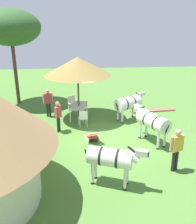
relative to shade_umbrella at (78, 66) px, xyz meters
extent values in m
plane|color=#4C7A32|center=(-2.88, -1.44, -2.95)|extent=(36.00, 36.00, 0.00)
cylinder|color=#4F3E24|center=(0.00, 0.00, -1.72)|extent=(0.10, 0.10, 2.47)
cone|color=olive|center=(0.00, 0.00, 0.00)|extent=(3.62, 3.62, 0.97)
cube|color=silver|center=(0.00, 0.00, -2.23)|extent=(1.71, 1.10, 0.04)
cylinder|color=silver|center=(-0.66, 0.48, -2.60)|extent=(0.06, 0.06, 0.70)
cylinder|color=silver|center=(0.78, 0.21, -2.60)|extent=(0.06, 0.06, 0.70)
cylinder|color=silver|center=(-0.78, -0.21, -2.60)|extent=(0.06, 0.06, 0.70)
cylinder|color=silver|center=(0.66, -0.48, -2.60)|extent=(0.06, 0.06, 0.70)
cube|color=white|center=(-1.23, -0.19, -2.50)|extent=(0.48, 0.50, 0.04)
cube|color=white|center=(-1.42, -0.22, -2.28)|extent=(0.11, 0.44, 0.45)
cylinder|color=white|center=(-1.08, 0.03, -2.73)|extent=(0.04, 0.04, 0.45)
cylinder|color=white|center=(-1.02, -0.35, -2.73)|extent=(0.04, 0.04, 0.45)
cylinder|color=white|center=(-1.44, -0.03, -2.73)|extent=(0.04, 0.04, 0.45)
cylinder|color=white|center=(-1.38, -0.40, -2.73)|extent=(0.04, 0.04, 0.45)
cube|color=white|center=(1.18, 0.38, -2.50)|extent=(0.54, 0.55, 0.04)
cube|color=white|center=(1.36, 0.44, -2.28)|extent=(0.17, 0.43, 0.45)
cylinder|color=white|center=(1.07, 0.15, -2.73)|extent=(0.04, 0.04, 0.45)
cylinder|color=white|center=(0.95, 0.51, -2.73)|extent=(0.04, 0.04, 0.45)
cylinder|color=white|center=(1.41, 0.26, -2.73)|extent=(0.04, 0.04, 0.45)
cylinder|color=white|center=(1.30, 0.62, -2.73)|extent=(0.04, 0.04, 0.45)
cylinder|color=black|center=(0.31, 1.81, -2.55)|extent=(0.12, 0.12, 0.81)
cylinder|color=black|center=(0.35, 1.67, -2.55)|extent=(0.12, 0.12, 0.81)
cube|color=#BB3B45|center=(0.33, 1.74, -1.86)|extent=(0.32, 0.48, 0.57)
cylinder|color=beige|center=(0.26, 1.98, -1.84)|extent=(0.08, 0.08, 0.54)
cylinder|color=beige|center=(0.41, 1.50, -1.84)|extent=(0.08, 0.08, 0.54)
sphere|color=beige|center=(0.33, 1.74, -1.44)|extent=(0.22, 0.22, 0.22)
cylinder|color=black|center=(-1.89, 1.06, -2.56)|extent=(0.12, 0.12, 0.79)
cylinder|color=black|center=(-1.76, 1.02, -2.56)|extent=(0.12, 0.12, 0.79)
cube|color=#B5393D|center=(-1.83, 1.04, -1.88)|extent=(0.47, 0.33, 0.56)
cylinder|color=tan|center=(-2.06, 1.12, -1.86)|extent=(0.08, 0.08, 0.53)
cylinder|color=tan|center=(-1.60, 0.96, -1.86)|extent=(0.08, 0.08, 0.53)
sphere|color=tan|center=(-1.83, 1.04, -1.47)|extent=(0.21, 0.21, 0.21)
cylinder|color=black|center=(-5.72, -3.41, -2.53)|extent=(0.12, 0.12, 0.84)
cylinder|color=black|center=(-5.66, -3.55, -2.53)|extent=(0.12, 0.12, 0.84)
cube|color=gold|center=(-5.69, -3.48, -1.81)|extent=(0.37, 0.50, 0.60)
cylinder|color=tan|center=(-5.79, -3.24, -1.79)|extent=(0.09, 0.09, 0.56)
cylinder|color=tan|center=(-5.59, -3.72, -1.79)|extent=(0.09, 0.09, 0.56)
sphere|color=tan|center=(-5.69, -3.48, -1.38)|extent=(0.23, 0.23, 0.23)
cube|color=#C04C36|center=(-2.95, -0.54, -2.73)|extent=(0.67, 0.65, 0.03)
cube|color=white|center=(-3.22, -0.62, -2.50)|extent=(0.65, 0.64, 0.34)
cube|color=beige|center=(-3.08, -0.31, -2.84)|extent=(0.59, 0.20, 0.22)
cube|color=beige|center=(-2.94, -0.81, -2.84)|extent=(0.59, 0.20, 0.22)
cylinder|color=silver|center=(-6.30, -0.96, -1.92)|extent=(1.13, 1.61, 0.62)
cylinder|color=black|center=(-6.19, -0.69, -1.92)|extent=(0.61, 0.31, 0.63)
cylinder|color=black|center=(-6.40, -1.21, -1.92)|extent=(0.61, 0.31, 0.63)
cylinder|color=silver|center=(-6.57, -1.66, -1.74)|extent=(0.45, 0.59, 0.49)
cube|color=silver|center=(-6.68, -1.92, -1.58)|extent=(0.32, 0.44, 0.20)
cube|color=black|center=(-6.74, -2.08, -1.61)|extent=(0.16, 0.16, 0.12)
cube|color=black|center=(-6.57, -1.66, -1.54)|extent=(0.17, 0.35, 0.28)
cylinder|color=silver|center=(-6.35, -1.55, -2.55)|extent=(0.11, 0.11, 0.80)
cylinder|color=black|center=(-6.35, -1.55, -2.92)|extent=(0.13, 0.13, 0.06)
cylinder|color=silver|center=(-6.66, -1.43, -2.55)|extent=(0.11, 0.11, 0.80)
cylinder|color=black|center=(-6.66, -1.43, -2.92)|extent=(0.13, 0.13, 0.06)
cylinder|color=silver|center=(-5.93, -0.50, -2.55)|extent=(0.11, 0.11, 0.80)
cylinder|color=black|center=(-5.93, -0.50, -2.92)|extent=(0.13, 0.13, 0.06)
cylinder|color=silver|center=(-6.24, -0.38, -2.55)|extent=(0.11, 0.11, 0.80)
cylinder|color=black|center=(-6.24, -0.38, -2.92)|extent=(0.13, 0.13, 0.06)
cylinder|color=black|center=(-6.00, -0.23, -2.02)|extent=(0.13, 0.24, 0.53)
cylinder|color=silver|center=(-0.57, -2.71, -1.97)|extent=(1.34, 1.60, 0.68)
cylinder|color=black|center=(-0.72, -2.46, -1.97)|extent=(0.64, 0.43, 0.70)
cylinder|color=black|center=(-0.43, -2.94, -1.97)|extent=(0.64, 0.43, 0.70)
cylinder|color=silver|center=(-0.19, -3.34, -1.79)|extent=(0.54, 0.63, 0.51)
cube|color=silver|center=(-0.04, -3.58, -1.63)|extent=(0.36, 0.44, 0.20)
cube|color=black|center=(0.05, -3.73, -1.66)|extent=(0.16, 0.16, 0.12)
cube|color=black|center=(-0.19, -3.34, -1.59)|extent=(0.22, 0.33, 0.28)
cylinder|color=silver|center=(-0.12, -3.09, -2.59)|extent=(0.11, 0.11, 0.72)
cylinder|color=black|center=(-0.12, -3.09, -2.92)|extent=(0.13, 0.13, 0.06)
cylinder|color=silver|center=(-0.44, -3.28, -2.59)|extent=(0.11, 0.11, 0.72)
cylinder|color=black|center=(-0.44, -3.28, -2.92)|extent=(0.13, 0.13, 0.06)
cylinder|color=silver|center=(-0.69, -2.14, -2.59)|extent=(0.11, 0.11, 0.72)
cylinder|color=black|center=(-0.69, -2.14, -2.92)|extent=(0.13, 0.13, 0.06)
cylinder|color=silver|center=(-1.01, -2.34, -2.59)|extent=(0.11, 0.11, 0.72)
cylinder|color=black|center=(-1.01, -2.34, -2.92)|extent=(0.13, 0.13, 0.06)
cylinder|color=black|center=(-0.97, -2.05, -2.07)|extent=(0.16, 0.23, 0.53)
cylinder|color=silver|center=(-3.40, -3.28, -1.90)|extent=(1.75, 1.30, 0.67)
cylinder|color=black|center=(-3.69, -3.42, -1.90)|extent=(0.37, 0.66, 0.69)
cylinder|color=black|center=(-3.13, -3.16, -1.90)|extent=(0.37, 0.66, 0.69)
cylinder|color=silver|center=(-2.67, -2.94, -1.72)|extent=(0.62, 0.51, 0.51)
cube|color=silver|center=(-2.41, -2.82, -1.56)|extent=(0.44, 0.33, 0.20)
cube|color=black|center=(-2.25, -2.74, -1.59)|extent=(0.16, 0.16, 0.12)
cube|color=black|center=(-2.67, -2.94, -1.52)|extent=(0.35, 0.19, 0.28)
cylinder|color=silver|center=(-2.92, -2.85, -2.55)|extent=(0.11, 0.11, 0.80)
cylinder|color=black|center=(-2.92, -2.85, -2.92)|extent=(0.13, 0.13, 0.06)
cylinder|color=silver|center=(-2.76, -3.19, -2.55)|extent=(0.11, 0.11, 0.80)
cylinder|color=black|center=(-2.76, -3.19, -2.92)|extent=(0.13, 0.13, 0.06)
cylinder|color=silver|center=(-4.03, -3.38, -2.55)|extent=(0.11, 0.11, 0.80)
cylinder|color=black|center=(-4.03, -3.38, -2.92)|extent=(0.13, 0.13, 0.06)
cylinder|color=silver|center=(-3.87, -3.71, -2.55)|extent=(0.11, 0.11, 0.80)
cylinder|color=black|center=(-3.87, -3.71, -2.92)|extent=(0.13, 0.13, 0.06)
cylinder|color=black|center=(-4.17, -3.65, -2.00)|extent=(0.23, 0.15, 0.53)
cylinder|color=#55312B|center=(3.04, 4.01, -1.04)|extent=(0.22, 0.22, 3.83)
ellipsoid|color=#2E5727|center=(3.04, 4.01, 1.89)|extent=(3.69, 3.69, 2.21)
cube|color=#9B5248|center=(0.64, -4.54, -2.91)|extent=(0.63, 2.82, 0.08)
camera|label=1|loc=(-13.58, 0.06, 2.45)|focal=40.57mm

